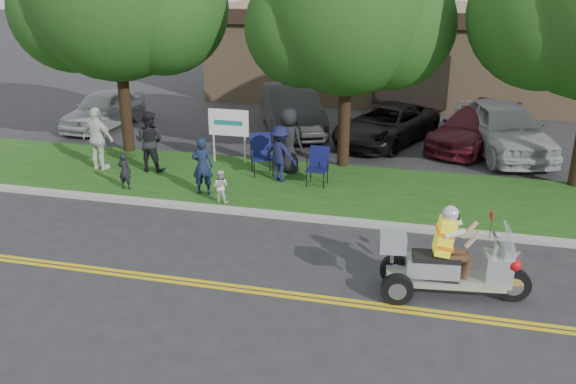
% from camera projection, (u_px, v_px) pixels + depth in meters
% --- Properties ---
extents(ground, '(120.00, 120.00, 0.00)m').
position_uv_depth(ground, '(259.00, 278.00, 12.10)').
color(ground, '#28282B').
rests_on(ground, ground).
extents(centerline_near, '(60.00, 0.10, 0.01)m').
position_uv_depth(centerline_near, '(251.00, 292.00, 11.57)').
color(centerline_near, gold).
rests_on(centerline_near, ground).
extents(centerline_far, '(60.00, 0.10, 0.01)m').
position_uv_depth(centerline_far, '(253.00, 288.00, 11.72)').
color(centerline_far, gold).
rests_on(centerline_far, ground).
extents(curb, '(60.00, 0.25, 0.12)m').
position_uv_depth(curb, '(295.00, 217.00, 14.84)').
color(curb, '#A8A89E').
rests_on(curb, ground).
extents(grass_verge, '(60.00, 4.00, 0.10)m').
position_uv_depth(grass_verge, '(313.00, 187.00, 16.79)').
color(grass_verge, '#144813').
rests_on(grass_verge, ground).
extents(commercial_building, '(18.00, 8.20, 4.00)m').
position_uv_depth(commercial_building, '(417.00, 50.00, 28.14)').
color(commercial_building, '#9E7F5B').
rests_on(commercial_building, ground).
extents(tree_mid, '(5.88, 4.80, 7.05)m').
position_uv_depth(tree_mid, '(350.00, 17.00, 16.95)').
color(tree_mid, '#332114').
rests_on(tree_mid, ground).
extents(business_sign, '(1.25, 0.06, 1.75)m').
position_uv_depth(business_sign, '(229.00, 126.00, 18.29)').
color(business_sign, silver).
rests_on(business_sign, ground).
extents(trike_scooter, '(2.80, 1.00, 1.83)m').
position_uv_depth(trike_scooter, '(447.00, 266.00, 11.22)').
color(trike_scooter, black).
rests_on(trike_scooter, ground).
extents(lawn_chair_a, '(0.58, 0.60, 1.05)m').
position_uv_depth(lawn_chair_a, '(318.00, 163.00, 16.69)').
color(lawn_chair_a, black).
rests_on(lawn_chair_a, grass_verge).
extents(lawn_chair_b, '(0.83, 0.84, 1.17)m').
position_uv_depth(lawn_chair_b, '(261.00, 151.00, 17.52)').
color(lawn_chair_b, black).
rests_on(lawn_chair_b, grass_verge).
extents(spectator_adult_left, '(0.60, 0.44, 1.54)m').
position_uv_depth(spectator_adult_left, '(202.00, 166.00, 15.91)').
color(spectator_adult_left, '#151F3B').
rests_on(spectator_adult_left, grass_verge).
extents(spectator_adult_mid, '(0.87, 0.68, 1.77)m').
position_uv_depth(spectator_adult_mid, '(149.00, 141.00, 17.67)').
color(spectator_adult_mid, black).
rests_on(spectator_adult_mid, grass_verge).
extents(spectator_adult_right, '(1.16, 0.66, 1.86)m').
position_uv_depth(spectator_adult_right, '(98.00, 139.00, 17.76)').
color(spectator_adult_right, silver).
rests_on(spectator_adult_right, grass_verge).
extents(spectator_chair_a, '(1.15, 0.89, 1.57)m').
position_uv_depth(spectator_chair_a, '(280.00, 154.00, 16.88)').
color(spectator_chair_a, '#15173C').
rests_on(spectator_chair_a, grass_verge).
extents(spectator_chair_b, '(1.08, 0.90, 1.89)m').
position_uv_depth(spectator_chair_b, '(289.00, 140.00, 17.56)').
color(spectator_chair_b, black).
rests_on(spectator_chair_b, grass_verge).
extents(child_left, '(0.37, 0.24, 1.01)m').
position_uv_depth(child_left, '(125.00, 171.00, 16.35)').
color(child_left, black).
rests_on(child_left, grass_verge).
extents(child_right, '(0.43, 0.34, 0.87)m').
position_uv_depth(child_right, '(220.00, 186.00, 15.45)').
color(child_right, silver).
rests_on(child_right, grass_verge).
extents(parked_car_far_left, '(1.76, 4.12, 1.39)m').
position_uv_depth(parked_car_far_left, '(104.00, 109.00, 22.82)').
color(parked_car_far_left, '#ACAEB3').
rests_on(parked_car_far_left, ground).
extents(parked_car_left, '(3.62, 5.44, 1.70)m').
position_uv_depth(parked_car_left, '(292.00, 109.00, 22.14)').
color(parked_car_left, '#2C2C2E').
rests_on(parked_car_left, ground).
extents(parked_car_mid, '(3.79, 5.15, 1.30)m').
position_uv_depth(parked_car_mid, '(386.00, 124.00, 20.85)').
color(parked_car_mid, black).
rests_on(parked_car_mid, ground).
extents(parked_car_right, '(3.54, 4.85, 1.30)m').
position_uv_depth(parked_car_right, '(474.00, 129.00, 20.29)').
color(parked_car_right, '#4E121A').
rests_on(parked_car_right, ground).
extents(parked_car_far_right, '(3.43, 5.44, 1.73)m').
position_uv_depth(parked_car_far_right, '(503.00, 128.00, 19.57)').
color(parked_car_far_right, '#AEB0B5').
rests_on(parked_car_far_right, ground).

